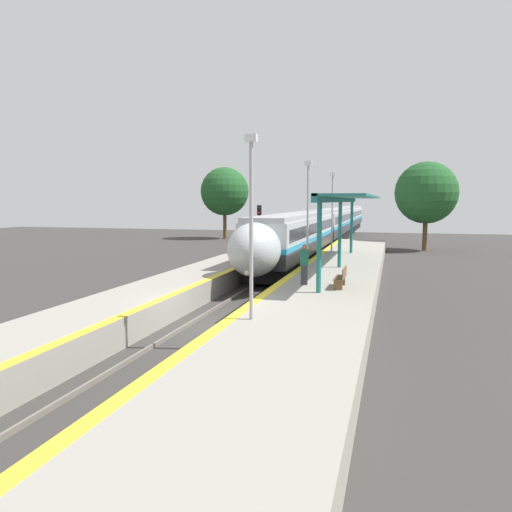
% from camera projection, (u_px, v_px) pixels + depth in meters
% --- Properties ---
extents(ground_plane, '(120.00, 120.00, 0.00)m').
position_uv_depth(ground_plane, '(209.00, 326.00, 19.11)').
color(ground_plane, '#383533').
extents(rail_left, '(0.08, 90.00, 0.15)m').
position_uv_depth(rail_left, '(192.00, 323.00, 19.29)').
color(rail_left, slate).
rests_on(rail_left, ground_plane).
extents(rail_right, '(0.08, 90.00, 0.15)m').
position_uv_depth(rail_right, '(227.00, 325.00, 18.91)').
color(rail_right, slate).
rests_on(rail_right, ground_plane).
extents(train, '(2.77, 67.18, 3.87)m').
position_uv_depth(train, '(331.00, 224.00, 55.62)').
color(train, black).
rests_on(train, ground_plane).
extents(platform_right, '(4.48, 64.00, 1.03)m').
position_uv_depth(platform_right, '(308.00, 319.00, 18.05)').
color(platform_right, gray).
rests_on(platform_right, ground_plane).
extents(platform_left, '(3.24, 64.00, 1.03)m').
position_uv_depth(platform_left, '(134.00, 308.00, 19.90)').
color(platform_left, gray).
rests_on(platform_left, ground_plane).
extents(platform_bench, '(0.44, 1.65, 0.89)m').
position_uv_depth(platform_bench, '(342.00, 277.00, 21.56)').
color(platform_bench, brown).
rests_on(platform_bench, platform_right).
extents(person_waiting, '(0.36, 0.24, 1.82)m').
position_uv_depth(person_waiting, '(304.00, 264.00, 22.25)').
color(person_waiting, '#333338').
rests_on(person_waiting, platform_right).
extents(railway_signal, '(0.28, 0.28, 4.47)m').
position_uv_depth(railway_signal, '(259.00, 230.00, 35.10)').
color(railway_signal, '#59595E').
rests_on(railway_signal, ground_plane).
extents(lamppost_near, '(0.36, 0.20, 5.77)m').
position_uv_depth(lamppost_near, '(251.00, 216.00, 15.47)').
color(lamppost_near, '#9E9EA3').
rests_on(lamppost_near, platform_right).
extents(lamppost_mid, '(0.36, 0.20, 5.77)m').
position_uv_depth(lamppost_mid, '(308.00, 210.00, 25.68)').
color(lamppost_mid, '#9E9EA3').
rests_on(lamppost_mid, platform_right).
extents(lamppost_far, '(0.36, 0.20, 5.77)m').
position_uv_depth(lamppost_far, '(332.00, 207.00, 35.88)').
color(lamppost_far, '#9E9EA3').
rests_on(lamppost_far, platform_right).
extents(station_canopy, '(2.02, 19.24, 4.03)m').
position_uv_depth(station_canopy, '(351.00, 200.00, 27.65)').
color(station_canopy, '#1E6B66').
rests_on(station_canopy, platform_right).
extents(background_tree_left, '(6.03, 6.03, 8.97)m').
position_uv_depth(background_tree_left, '(225.00, 191.00, 62.47)').
color(background_tree_left, brown).
rests_on(background_tree_left, ground_plane).
extents(background_tree_right, '(5.89, 5.89, 8.49)m').
position_uv_depth(background_tree_right, '(426.00, 193.00, 47.34)').
color(background_tree_right, brown).
rests_on(background_tree_right, ground_plane).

